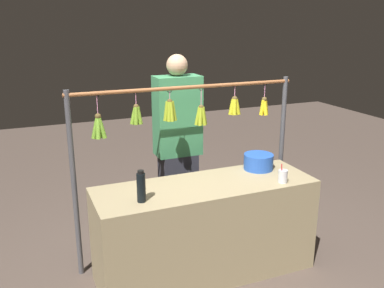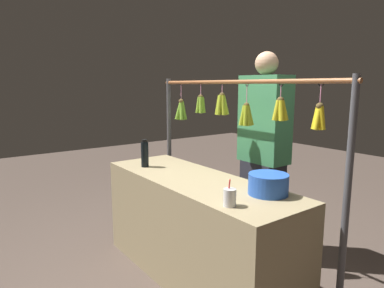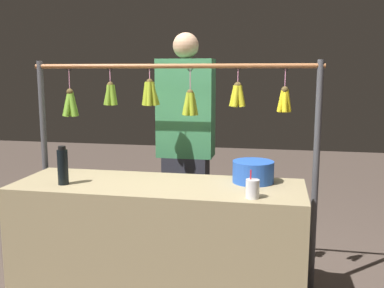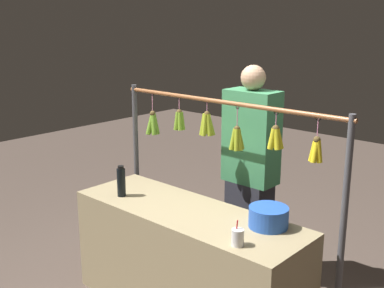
{
  "view_description": "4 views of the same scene",
  "coord_description": "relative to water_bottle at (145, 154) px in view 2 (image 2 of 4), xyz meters",
  "views": [
    {
      "loc": [
        1.33,
        2.9,
        2.1
      ],
      "look_at": [
        0.12,
        0.0,
        1.17
      ],
      "focal_mm": 39.57,
      "sensor_mm": 36.0,
      "label": 1
    },
    {
      "loc": [
        -2.02,
        1.53,
        1.52
      ],
      "look_at": [
        0.05,
        0.0,
        1.08
      ],
      "focal_mm": 32.04,
      "sensor_mm": 36.0,
      "label": 2
    },
    {
      "loc": [
        -0.72,
        2.58,
        1.51
      ],
      "look_at": [
        -0.22,
        0.0,
        1.07
      ],
      "focal_mm": 41.08,
      "sensor_mm": 36.0,
      "label": 3
    },
    {
      "loc": [
        -2.19,
        2.36,
        2.14
      ],
      "look_at": [
        -0.05,
        0.0,
        1.31
      ],
      "focal_mm": 45.26,
      "sensor_mm": 36.0,
      "label": 4
    }
  ],
  "objects": [
    {
      "name": "ground_plane",
      "position": [
        -0.57,
        -0.12,
        -0.93
      ],
      "size": [
        12.0,
        12.0,
        0.0
      ],
      "primitive_type": "plane",
      "color": "brown"
    },
    {
      "name": "market_counter",
      "position": [
        -0.57,
        -0.12,
        -0.52
      ],
      "size": [
        1.82,
        0.61,
        0.81
      ],
      "primitive_type": "cube",
      "color": "tan",
      "rests_on": "ground"
    },
    {
      "name": "display_rack",
      "position": [
        -0.55,
        -0.52,
        0.22
      ],
      "size": [
        2.04,
        0.13,
        1.58
      ],
      "color": "#4C4C51",
      "rests_on": "ground"
    },
    {
      "name": "water_bottle",
      "position": [
        0.0,
        0.0,
        0.0
      ],
      "size": [
        0.07,
        0.07,
        0.24
      ],
      "color": "black",
      "rests_on": "market_counter"
    },
    {
      "name": "blue_bucket",
      "position": [
        -1.16,
        -0.28,
        -0.05
      ],
      "size": [
        0.26,
        0.26,
        0.14
      ],
      "primitive_type": "cylinder",
      "color": "blue",
      "rests_on": "market_counter"
    },
    {
      "name": "drink_cup",
      "position": [
        -1.17,
        0.08,
        -0.06
      ],
      "size": [
        0.08,
        0.08,
        0.16
      ],
      "color": "silver",
      "rests_on": "market_counter"
    },
    {
      "name": "vendor_person",
      "position": [
        -0.61,
        -0.84,
        -0.04
      ],
      "size": [
        0.43,
        0.23,
        1.8
      ],
      "color": "#2D2D38",
      "rests_on": "ground"
    }
  ]
}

